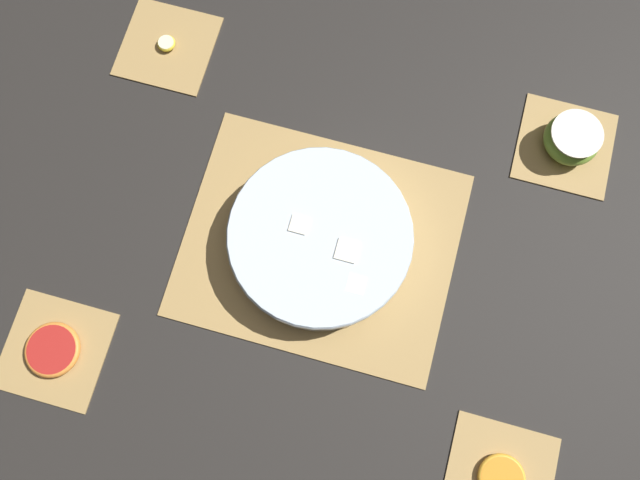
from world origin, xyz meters
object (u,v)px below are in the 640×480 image
(fruit_salad_bowl, at_px, (320,239))
(banana_coin_single, at_px, (166,43))
(grapefruit_slice, at_px, (53,350))
(apple_half, at_px, (572,139))
(orange_slice_whole, at_px, (502,478))

(fruit_salad_bowl, relative_size, banana_coin_single, 9.07)
(banana_coin_single, bearing_deg, fruit_salad_bowl, -37.82)
(fruit_salad_bowl, bearing_deg, grapefruit_slice, -142.31)
(apple_half, relative_size, grapefruit_slice, 1.07)
(fruit_salad_bowl, height_order, banana_coin_single, fruit_salad_bowl)
(banana_coin_single, distance_m, grapefruit_slice, 0.53)
(orange_slice_whole, height_order, banana_coin_single, orange_slice_whole)
(fruit_salad_bowl, xyz_separation_m, banana_coin_single, (-0.34, 0.26, -0.03))
(apple_half, xyz_separation_m, banana_coin_single, (-0.68, 0.00, -0.02))
(fruit_salad_bowl, distance_m, apple_half, 0.43)
(grapefruit_slice, bearing_deg, banana_coin_single, 90.00)
(banana_coin_single, bearing_deg, orange_slice_whole, -37.74)
(fruit_salad_bowl, relative_size, grapefruit_slice, 3.36)
(apple_half, bearing_deg, orange_slice_whole, -90.00)
(apple_half, bearing_deg, grapefruit_slice, -142.26)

